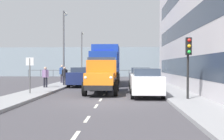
{
  "coord_description": "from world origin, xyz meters",
  "views": [
    {
      "loc": [
        -1.33,
        13.53,
        1.91
      ],
      "look_at": [
        -0.1,
        -11.68,
        1.45
      ],
      "focal_mm": 41.8,
      "sensor_mm": 36.0,
      "label": 1
    }
  ],
  "objects_px": {
    "car_teal_oppositeside_1": "(90,74)",
    "lamp_post_promenade": "(64,41)",
    "car_silver_oppositeside_2": "(96,73)",
    "lamp_post_far": "(82,51)",
    "car_grey_kerbside_1": "(140,77)",
    "street_sign": "(30,69)",
    "truck_vintage_orange": "(102,76)",
    "car_white_kerbside_near": "(146,82)",
    "car_navy_oppositeside_0": "(81,77)",
    "pedestrian_couple_b": "(45,75)",
    "lorry_cargo_blue": "(106,64)",
    "pedestrian_with_bag": "(65,74)",
    "traffic_light_near": "(188,54)",
    "pedestrian_strolling": "(62,72)"
  },
  "relations": [
    {
      "from": "car_teal_oppositeside_1",
      "to": "street_sign",
      "type": "bearing_deg",
      "value": 81.2
    },
    {
      "from": "car_white_kerbside_near",
      "to": "car_grey_kerbside_1",
      "type": "bearing_deg",
      "value": -90.0
    },
    {
      "from": "lorry_cargo_blue",
      "to": "car_silver_oppositeside_2",
      "type": "xyz_separation_m",
      "value": [
        2.08,
        -10.16,
        -1.18
      ]
    },
    {
      "from": "car_silver_oppositeside_2",
      "to": "lamp_post_far",
      "type": "height_order",
      "value": "lamp_post_far"
    },
    {
      "from": "lorry_cargo_blue",
      "to": "traffic_light_near",
      "type": "xyz_separation_m",
      "value": [
        -5.17,
        12.13,
        0.4
      ]
    },
    {
      "from": "car_navy_oppositeside_0",
      "to": "lorry_cargo_blue",
      "type": "bearing_deg",
      "value": -128.47
    },
    {
      "from": "car_white_kerbside_near",
      "to": "car_silver_oppositeside_2",
      "type": "height_order",
      "value": "same"
    },
    {
      "from": "car_navy_oppositeside_0",
      "to": "street_sign",
      "type": "distance_m",
      "value": 7.45
    },
    {
      "from": "truck_vintage_orange",
      "to": "car_grey_kerbside_1",
      "type": "distance_m",
      "value": 5.37
    },
    {
      "from": "car_navy_oppositeside_0",
      "to": "car_teal_oppositeside_1",
      "type": "distance_m",
      "value": 6.02
    },
    {
      "from": "car_grey_kerbside_1",
      "to": "pedestrian_strolling",
      "type": "bearing_deg",
      "value": -28.16
    },
    {
      "from": "traffic_light_near",
      "to": "lamp_post_promenade",
      "type": "bearing_deg",
      "value": -50.51
    },
    {
      "from": "truck_vintage_orange",
      "to": "car_white_kerbside_near",
      "type": "height_order",
      "value": "truck_vintage_orange"
    },
    {
      "from": "pedestrian_couple_b",
      "to": "street_sign",
      "type": "xyz_separation_m",
      "value": [
        -0.35,
        4.33,
        0.57
      ]
    },
    {
      "from": "car_white_kerbside_near",
      "to": "pedestrian_couple_b",
      "type": "bearing_deg",
      "value": -30.47
    },
    {
      "from": "truck_vintage_orange",
      "to": "pedestrian_couple_b",
      "type": "distance_m",
      "value": 5.75
    },
    {
      "from": "truck_vintage_orange",
      "to": "street_sign",
      "type": "distance_m",
      "value": 4.63
    },
    {
      "from": "lamp_post_promenade",
      "to": "street_sign",
      "type": "bearing_deg",
      "value": 89.16
    },
    {
      "from": "car_silver_oppositeside_2",
      "to": "pedestrian_strolling",
      "type": "xyz_separation_m",
      "value": [
        2.37,
        10.1,
        0.31
      ]
    },
    {
      "from": "car_grey_kerbside_1",
      "to": "car_silver_oppositeside_2",
      "type": "distance_m",
      "value": 15.09
    },
    {
      "from": "pedestrian_with_bag",
      "to": "street_sign",
      "type": "bearing_deg",
      "value": 84.4
    },
    {
      "from": "lorry_cargo_blue",
      "to": "lamp_post_promenade",
      "type": "height_order",
      "value": "lamp_post_promenade"
    },
    {
      "from": "lorry_cargo_blue",
      "to": "car_navy_oppositeside_0",
      "type": "height_order",
      "value": "lorry_cargo_blue"
    },
    {
      "from": "car_teal_oppositeside_1",
      "to": "pedestrian_strolling",
      "type": "xyz_separation_m",
      "value": [
        2.37,
        3.34,
        0.31
      ]
    },
    {
      "from": "car_teal_oppositeside_1",
      "to": "lamp_post_promenade",
      "type": "relative_size",
      "value": 0.65
    },
    {
      "from": "car_grey_kerbside_1",
      "to": "traffic_light_near",
      "type": "height_order",
      "value": "traffic_light_near"
    },
    {
      "from": "car_white_kerbside_near",
      "to": "lamp_post_promenade",
      "type": "xyz_separation_m",
      "value": [
        7.12,
        -8.86,
        3.37
      ]
    },
    {
      "from": "lorry_cargo_blue",
      "to": "car_grey_kerbside_1",
      "type": "height_order",
      "value": "lorry_cargo_blue"
    },
    {
      "from": "lorry_cargo_blue",
      "to": "car_white_kerbside_near",
      "type": "xyz_separation_m",
      "value": [
        -3.13,
        9.88,
        -1.18
      ]
    },
    {
      "from": "truck_vintage_orange",
      "to": "car_white_kerbside_near",
      "type": "distance_m",
      "value": 3.1
    },
    {
      "from": "car_grey_kerbside_1",
      "to": "street_sign",
      "type": "relative_size",
      "value": 1.9
    },
    {
      "from": "pedestrian_couple_b",
      "to": "traffic_light_near",
      "type": "height_order",
      "value": "traffic_light_near"
    },
    {
      "from": "car_white_kerbside_near",
      "to": "street_sign",
      "type": "relative_size",
      "value": 1.99
    },
    {
      "from": "lamp_post_far",
      "to": "street_sign",
      "type": "relative_size",
      "value": 2.83
    },
    {
      "from": "car_grey_kerbside_1",
      "to": "pedestrian_with_bag",
      "type": "distance_m",
      "value": 6.66
    },
    {
      "from": "pedestrian_couple_b",
      "to": "street_sign",
      "type": "relative_size",
      "value": 0.73
    },
    {
      "from": "lorry_cargo_blue",
      "to": "pedestrian_with_bag",
      "type": "height_order",
      "value": "lorry_cargo_blue"
    },
    {
      "from": "car_navy_oppositeside_0",
      "to": "car_grey_kerbside_1",
      "type": "bearing_deg",
      "value": 165.17
    },
    {
      "from": "lamp_post_promenade",
      "to": "street_sign",
      "type": "xyz_separation_m",
      "value": [
        0.13,
        8.72,
        -2.59
      ]
    },
    {
      "from": "car_navy_oppositeside_0",
      "to": "pedestrian_couple_b",
      "type": "xyz_separation_m",
      "value": [
        2.38,
        2.79,
        0.21
      ]
    },
    {
      "from": "pedestrian_strolling",
      "to": "traffic_light_near",
      "type": "height_order",
      "value": "traffic_light_near"
    },
    {
      "from": "car_white_kerbside_near",
      "to": "car_teal_oppositeside_1",
      "type": "xyz_separation_m",
      "value": [
        5.21,
        -13.28,
        0.0
      ]
    },
    {
      "from": "car_teal_oppositeside_1",
      "to": "traffic_light_near",
      "type": "height_order",
      "value": "traffic_light_near"
    },
    {
      "from": "car_grey_kerbside_1",
      "to": "traffic_light_near",
      "type": "bearing_deg",
      "value": 104.06
    },
    {
      "from": "car_white_kerbside_near",
      "to": "car_silver_oppositeside_2",
      "type": "distance_m",
      "value": 20.71
    },
    {
      "from": "car_navy_oppositeside_0",
      "to": "pedestrian_strolling",
      "type": "relative_size",
      "value": 2.41
    },
    {
      "from": "car_silver_oppositeside_2",
      "to": "lamp_post_far",
      "type": "xyz_separation_m",
      "value": [
        1.98,
        0.21,
        3.06
      ]
    },
    {
      "from": "car_white_kerbside_near",
      "to": "pedestrian_with_bag",
      "type": "distance_m",
      "value": 9.5
    },
    {
      "from": "car_white_kerbside_near",
      "to": "traffic_light_near",
      "type": "distance_m",
      "value": 3.42
    },
    {
      "from": "car_teal_oppositeside_1",
      "to": "pedestrian_couple_b",
      "type": "xyz_separation_m",
      "value": [
        2.38,
        8.81,
        0.21
      ]
    }
  ]
}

